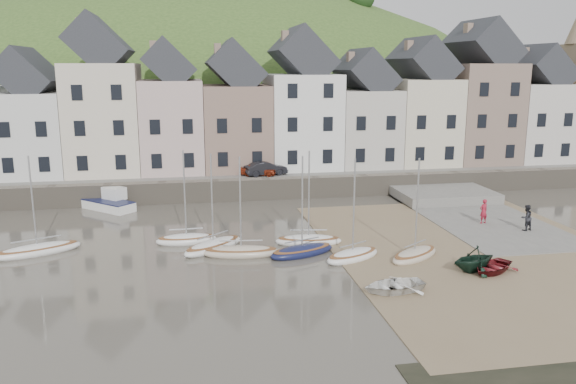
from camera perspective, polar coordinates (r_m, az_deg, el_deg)
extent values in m
plane|color=#4A453A|center=(33.79, 1.79, -7.15)|extent=(160.00, 160.00, 0.00)
cube|color=#355120|center=(64.36, -4.06, 2.96)|extent=(90.00, 30.00, 1.50)
cube|color=slate|center=(52.97, -2.75, 1.80)|extent=(70.00, 7.00, 0.10)
cube|color=slate|center=(49.70, -2.22, 0.33)|extent=(70.00, 1.20, 1.80)
cube|color=#7E694C|center=(37.51, 18.56, -5.75)|extent=(18.00, 26.00, 0.06)
cube|color=slate|center=(46.10, 18.24, -2.34)|extent=(8.00, 18.00, 0.12)
ellipsoid|color=#355120|center=(95.76, -8.67, -5.54)|extent=(134.40, 84.00, 84.00)
cylinder|color=#382619|center=(80.90, -21.94, 16.32)|extent=(0.50, 0.50, 3.00)
cylinder|color=#382619|center=(83.42, -11.50, 16.80)|extent=(0.50, 0.50, 3.00)
cylinder|color=#382619|center=(82.39, -1.30, 17.09)|extent=(0.50, 0.50, 3.00)
cylinder|color=#382619|center=(84.10, 7.28, 16.90)|extent=(0.50, 0.50, 3.00)
cube|color=silver|center=(57.08, -23.75, 5.29)|extent=(5.80, 8.00, 7.50)
cube|color=gray|center=(57.12, -25.78, 11.84)|extent=(0.60, 0.90, 1.40)
cube|color=beige|center=(55.83, -17.68, 6.91)|extent=(6.40, 8.00, 10.00)
cube|color=gray|center=(55.96, -19.94, 15.21)|extent=(0.60, 0.90, 1.40)
cube|color=#C1A6A0|center=(55.44, -11.39, 6.43)|extent=(5.60, 8.00, 8.50)
cube|color=gray|center=(55.23, -13.20, 13.68)|extent=(0.60, 0.90, 1.40)
cube|color=#83675A|center=(55.65, -5.21, 6.39)|extent=(6.20, 8.00, 8.00)
cube|color=gray|center=(55.25, -7.01, 13.70)|extent=(0.60, 0.90, 1.40)
cube|color=white|center=(56.51, 1.36, 7.03)|extent=(6.60, 8.00, 9.00)
cube|color=gray|center=(56.01, -0.31, 15.00)|extent=(0.60, 0.90, 1.40)
cube|color=beige|center=(58.14, 7.44, 6.34)|extent=(5.80, 8.00, 7.50)
cube|color=gray|center=(57.41, 6.21, 12.97)|extent=(0.60, 0.90, 1.40)
cube|color=beige|center=(60.14, 12.91, 6.81)|extent=(6.00, 8.00, 8.50)
cube|color=gray|center=(59.34, 11.88, 13.83)|extent=(0.60, 0.90, 1.40)
cube|color=#80695C|center=(62.77, 18.25, 7.42)|extent=(6.40, 8.00, 10.00)
cube|color=gray|center=(61.94, 17.43, 15.04)|extent=(0.60, 0.90, 1.40)
cube|color=beige|center=(65.97, 22.94, 6.41)|extent=(5.80, 8.00, 8.00)
cube|color=gray|center=(64.95, 22.36, 12.51)|extent=(0.60, 0.90, 1.40)
ellipsoid|color=white|center=(38.65, -23.59, -5.36)|extent=(5.39, 3.52, 0.84)
ellipsoid|color=brown|center=(38.58, -23.62, -5.05)|extent=(4.95, 3.22, 0.20)
cylinder|color=#B2B5B7|center=(37.87, -24.00, -0.88)|extent=(0.10, 0.10, 5.60)
cylinder|color=#B2B5B7|center=(38.44, -23.69, -4.30)|extent=(2.66, 1.25, 0.08)
ellipsoid|color=white|center=(38.13, -10.03, -4.72)|extent=(3.98, 1.66, 0.84)
ellipsoid|color=brown|center=(38.07, -10.05, -4.40)|extent=(3.66, 1.50, 0.20)
cylinder|color=#B2B5B7|center=(37.34, -10.21, -0.16)|extent=(0.10, 0.10, 5.60)
cylinder|color=#B2B5B7|center=(37.92, -10.08, -3.63)|extent=(2.16, 0.17, 0.08)
ellipsoid|color=beige|center=(35.25, -4.66, -6.00)|extent=(4.87, 2.05, 0.84)
ellipsoid|color=brown|center=(35.18, -4.67, -5.66)|extent=(4.47, 1.87, 0.20)
cylinder|color=#B2B5B7|center=(34.40, -4.75, -1.09)|extent=(0.10, 0.10, 5.60)
cylinder|color=#B2B5B7|center=(35.02, -4.68, -4.83)|extent=(2.59, 0.39, 0.08)
ellipsoid|color=white|center=(36.56, -7.42, -5.38)|extent=(4.53, 4.21, 0.84)
ellipsoid|color=brown|center=(36.49, -7.43, -5.05)|extent=(4.15, 3.85, 0.20)
cylinder|color=#B2B5B7|center=(35.74, -7.56, -0.64)|extent=(0.10, 0.10, 5.60)
cylinder|color=#B2B5B7|center=(36.34, -7.45, -4.25)|extent=(2.00, 1.75, 0.08)
ellipsoid|color=white|center=(37.36, 2.05, -4.89)|extent=(4.47, 2.09, 0.84)
ellipsoid|color=brown|center=(37.29, 2.05, -4.57)|extent=(4.11, 1.90, 0.20)
cylinder|color=#B2B5B7|center=(36.55, 2.09, -0.25)|extent=(0.10, 0.10, 5.60)
cylinder|color=#B2B5B7|center=(37.14, 2.06, -3.79)|extent=(2.35, 0.41, 0.08)
ellipsoid|color=#141A41|center=(35.27, 1.40, -5.94)|extent=(4.61, 2.94, 0.84)
ellipsoid|color=brown|center=(35.20, 1.40, -5.60)|extent=(4.23, 2.68, 0.20)
cylinder|color=#B2B5B7|center=(34.42, 1.43, -1.04)|extent=(0.10, 0.10, 5.60)
cylinder|color=#B2B5B7|center=(35.04, 1.41, -4.78)|extent=(2.27, 0.92, 0.08)
ellipsoid|color=white|center=(34.67, 6.44, -6.35)|extent=(4.13, 3.10, 0.84)
ellipsoid|color=brown|center=(34.60, 6.45, -6.01)|extent=(3.79, 2.83, 0.20)
cylinder|color=#B2B5B7|center=(33.81, 6.56, -1.37)|extent=(0.10, 0.10, 5.60)
cylinder|color=#B2B5B7|center=(34.44, 6.47, -5.17)|extent=(1.93, 1.04, 0.08)
ellipsoid|color=beige|center=(35.41, 12.45, -6.17)|extent=(4.18, 3.52, 0.84)
ellipsoid|color=brown|center=(35.34, 12.47, -5.84)|extent=(3.84, 3.23, 0.20)
cylinder|color=#B2B5B7|center=(34.56, 12.69, -1.29)|extent=(0.10, 0.10, 5.60)
cylinder|color=#B2B5B7|center=(35.18, 12.51, -5.01)|extent=(1.88, 1.32, 0.08)
cube|color=white|center=(48.37, -17.49, -1.26)|extent=(4.73, 4.65, 0.70)
cube|color=#141A41|center=(48.29, -17.51, -0.83)|extent=(4.69, 4.62, 0.08)
cube|color=white|center=(48.62, -16.86, -0.12)|extent=(2.07, 2.06, 1.00)
imported|color=white|center=(30.09, 10.41, -9.07)|extent=(3.53, 2.72, 0.67)
imported|color=black|center=(33.86, 17.96, -6.30)|extent=(3.34, 3.08, 1.47)
imported|color=maroon|center=(34.18, 19.56, -6.99)|extent=(3.73, 3.47, 0.63)
imported|color=maroon|center=(43.91, 18.83, -1.82)|extent=(0.74, 0.57, 1.79)
imported|color=#232328|center=(43.07, 22.56, -2.36)|extent=(1.03, 0.89, 1.82)
imported|color=maroon|center=(51.85, -2.97, 2.24)|extent=(3.47, 2.15, 1.10)
imported|color=black|center=(51.92, -2.21, 2.35)|extent=(4.04, 2.15, 1.27)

